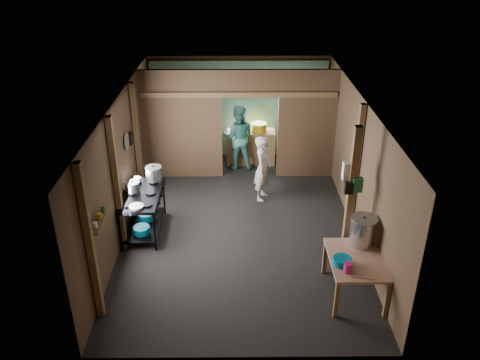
{
  "coord_description": "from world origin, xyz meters",
  "views": [
    {
      "loc": [
        -0.07,
        -8.47,
        5.33
      ],
      "look_at": [
        0.0,
        -0.2,
        1.1
      ],
      "focal_mm": 36.66,
      "sensor_mm": 36.0,
      "label": 1
    }
  ],
  "objects_px": {
    "yellow_tub": "(259,127)",
    "cook": "(263,168)",
    "gas_range": "(144,213)",
    "prep_table": "(354,276)",
    "stock_pot": "(363,231)",
    "stove_pot_large": "(154,174)",
    "pink_bucket": "(348,268)"
  },
  "relations": [
    {
      "from": "stock_pot",
      "to": "cook",
      "type": "bearing_deg",
      "value": 118.03
    },
    {
      "from": "stove_pot_large",
      "to": "yellow_tub",
      "type": "relative_size",
      "value": 0.85
    },
    {
      "from": "gas_range",
      "to": "cook",
      "type": "bearing_deg",
      "value": 29.26
    },
    {
      "from": "pink_bucket",
      "to": "prep_table",
      "type": "bearing_deg",
      "value": 57.83
    },
    {
      "from": "gas_range",
      "to": "stock_pot",
      "type": "xyz_separation_m",
      "value": [
        3.88,
        -1.47,
        0.51
      ]
    },
    {
      "from": "stove_pot_large",
      "to": "stock_pot",
      "type": "xyz_separation_m",
      "value": [
        3.71,
        -2.0,
        -0.07
      ]
    },
    {
      "from": "cook",
      "to": "stove_pot_large",
      "type": "bearing_deg",
      "value": 127.26
    },
    {
      "from": "gas_range",
      "to": "prep_table",
      "type": "relative_size",
      "value": 1.23
    },
    {
      "from": "stove_pot_large",
      "to": "pink_bucket",
      "type": "height_order",
      "value": "stove_pot_large"
    },
    {
      "from": "prep_table",
      "to": "yellow_tub",
      "type": "xyz_separation_m",
      "value": [
        -1.34,
        5.1,
        0.61
      ]
    },
    {
      "from": "stove_pot_large",
      "to": "cook",
      "type": "height_order",
      "value": "cook"
    },
    {
      "from": "prep_table",
      "to": "yellow_tub",
      "type": "relative_size",
      "value": 3.0
    },
    {
      "from": "yellow_tub",
      "to": "gas_range",
      "type": "bearing_deg",
      "value": -126.41
    },
    {
      "from": "stove_pot_large",
      "to": "yellow_tub",
      "type": "height_order",
      "value": "stove_pot_large"
    },
    {
      "from": "stock_pot",
      "to": "prep_table",
      "type": "bearing_deg",
      "value": -111.89
    },
    {
      "from": "pink_bucket",
      "to": "cook",
      "type": "relative_size",
      "value": 0.11
    },
    {
      "from": "yellow_tub",
      "to": "cook",
      "type": "bearing_deg",
      "value": -89.59
    },
    {
      "from": "prep_table",
      "to": "yellow_tub",
      "type": "bearing_deg",
      "value": 104.69
    },
    {
      "from": "prep_table",
      "to": "pink_bucket",
      "type": "relative_size",
      "value": 7.39
    },
    {
      "from": "gas_range",
      "to": "cook",
      "type": "height_order",
      "value": "cook"
    },
    {
      "from": "pink_bucket",
      "to": "yellow_tub",
      "type": "relative_size",
      "value": 0.41
    },
    {
      "from": "prep_table",
      "to": "stock_pot",
      "type": "xyz_separation_m",
      "value": [
        0.17,
        0.42,
        0.58
      ]
    },
    {
      "from": "prep_table",
      "to": "stock_pot",
      "type": "height_order",
      "value": "stock_pot"
    },
    {
      "from": "gas_range",
      "to": "prep_table",
      "type": "height_order",
      "value": "gas_range"
    },
    {
      "from": "stock_pot",
      "to": "pink_bucket",
      "type": "bearing_deg",
      "value": -116.71
    },
    {
      "from": "yellow_tub",
      "to": "stock_pot",
      "type": "bearing_deg",
      "value": -72.17
    },
    {
      "from": "gas_range",
      "to": "yellow_tub",
      "type": "relative_size",
      "value": 3.68
    },
    {
      "from": "stove_pot_large",
      "to": "pink_bucket",
      "type": "relative_size",
      "value": 2.08
    },
    {
      "from": "gas_range",
      "to": "pink_bucket",
      "type": "bearing_deg",
      "value": -32.44
    },
    {
      "from": "yellow_tub",
      "to": "cook",
      "type": "distance_m",
      "value": 1.89
    },
    {
      "from": "stock_pot",
      "to": "yellow_tub",
      "type": "distance_m",
      "value": 4.92
    },
    {
      "from": "stock_pot",
      "to": "cook",
      "type": "height_order",
      "value": "cook"
    }
  ]
}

